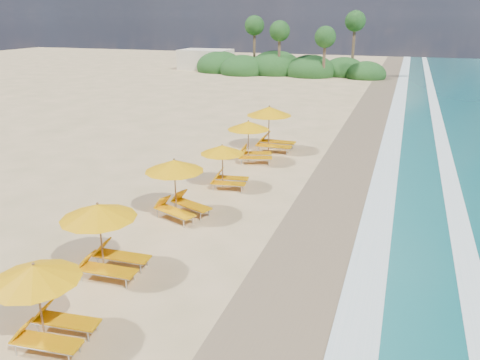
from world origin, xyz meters
name	(u,v)px	position (x,y,z in m)	size (l,w,h in m)	color
ground	(240,207)	(0.00, 0.00, 0.00)	(160.00, 160.00, 0.00)	#D8AF7E
wet_sand	(336,220)	(4.00, 0.00, 0.01)	(4.00, 160.00, 0.01)	#7B6649
surf_foam	(409,229)	(6.70, 0.00, 0.03)	(4.00, 160.00, 0.01)	white
station_0	(45,299)	(-1.55, -9.67, 1.22)	(2.49, 2.35, 2.17)	olive
station_1	(106,234)	(-2.10, -6.35, 1.31)	(2.60, 2.42, 2.34)	olive
station_2	(178,184)	(-2.00, -1.61, 1.32)	(3.03, 2.99, 2.35)	olive
station_3	(226,163)	(-1.43, 2.13, 1.15)	(2.42, 2.30, 2.05)	olive
station_4	(252,139)	(-1.55, 6.35, 1.29)	(2.91, 2.83, 2.30)	olive
station_5	(272,125)	(-1.12, 8.92, 1.49)	(2.87, 2.64, 2.66)	olive
treeline	(282,67)	(-9.94, 45.51, 1.00)	(25.80, 8.80, 9.74)	#163D14
beach_building	(206,59)	(-22.00, 48.00, 1.40)	(7.00, 5.00, 2.80)	beige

